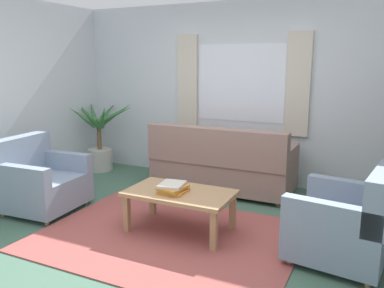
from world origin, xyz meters
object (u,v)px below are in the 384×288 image
object	(u,v)px
armchair_right	(347,223)
book_stack_on_table	(173,188)
couch	(221,165)
coffee_table	(180,197)
potted_plant	(100,139)
armchair_left	(40,181)

from	to	relation	value
armchair_right	book_stack_on_table	bearing A→B (deg)	-77.08
armchair_right	couch	bearing A→B (deg)	-119.64
book_stack_on_table	coffee_table	bearing A→B (deg)	45.20
book_stack_on_table	potted_plant	size ratio (longest dim) A/B	0.27
couch	coffee_table	bearing A→B (deg)	93.50
coffee_table	armchair_left	bearing A→B (deg)	-174.83
coffee_table	book_stack_on_table	bearing A→B (deg)	-134.80
coffee_table	book_stack_on_table	size ratio (longest dim) A/B	3.49
armchair_right	book_stack_on_table	xyz separation A→B (m)	(-1.68, -0.14, 0.13)
couch	armchair_left	xyz separation A→B (m)	(-1.72, -1.57, -0.01)
book_stack_on_table	potted_plant	world-z (taller)	potted_plant
coffee_table	book_stack_on_table	world-z (taller)	book_stack_on_table
couch	coffee_table	xyz separation A→B (m)	(0.09, -1.41, 0.01)
book_stack_on_table	armchair_right	bearing A→B (deg)	4.87
coffee_table	book_stack_on_table	distance (m)	0.13
armchair_left	book_stack_on_table	world-z (taller)	armchair_left
armchair_right	book_stack_on_table	size ratio (longest dim) A/B	3.00
couch	potted_plant	world-z (taller)	potted_plant
couch	armchair_right	bearing A→B (deg)	142.30
coffee_table	armchair_right	bearing A→B (deg)	3.10
armchair_left	armchair_right	size ratio (longest dim) A/B	0.93
armchair_right	armchair_left	bearing A→B (deg)	-77.76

